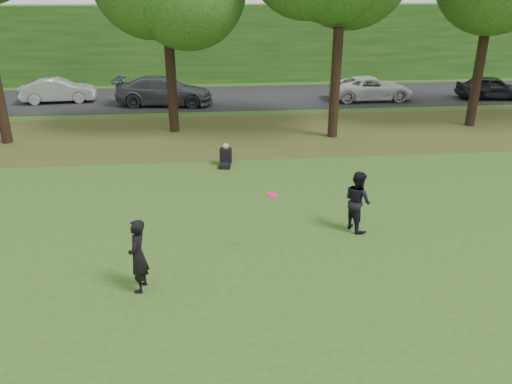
% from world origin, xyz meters
% --- Properties ---
extents(ground, '(120.00, 120.00, 0.00)m').
position_xyz_m(ground, '(0.00, 0.00, 0.00)').
color(ground, '#2E5119').
rests_on(ground, ground).
extents(leaf_litter, '(60.00, 7.00, 0.01)m').
position_xyz_m(leaf_litter, '(0.00, 13.00, 0.01)').
color(leaf_litter, '#463819').
rests_on(leaf_litter, ground).
extents(street, '(70.00, 7.00, 0.02)m').
position_xyz_m(street, '(0.00, 21.00, 0.01)').
color(street, black).
rests_on(street, ground).
extents(far_hedge, '(70.00, 3.00, 5.00)m').
position_xyz_m(far_hedge, '(0.00, 27.00, 2.50)').
color(far_hedge, '#194814').
rests_on(far_hedge, ground).
extents(player_left, '(0.49, 0.67, 1.68)m').
position_xyz_m(player_left, '(-3.11, 0.97, 0.84)').
color(player_left, black).
rests_on(player_left, ground).
extents(player_right, '(0.87, 0.98, 1.68)m').
position_xyz_m(player_right, '(2.46, 3.38, 0.84)').
color(player_right, black).
rests_on(player_right, ground).
extents(parked_cars, '(37.93, 3.59, 1.54)m').
position_xyz_m(parked_cars, '(-1.12, 19.61, 0.72)').
color(parked_cars, black).
rests_on(parked_cars, street).
extents(frisbee, '(0.34, 0.35, 0.10)m').
position_xyz_m(frisbee, '(-0.03, 2.18, 1.62)').
color(frisbee, '#EE1477').
rests_on(frisbee, ground).
extents(seated_person, '(0.53, 0.79, 0.83)m').
position_xyz_m(seated_person, '(-0.87, 8.96, 0.31)').
color(seated_person, black).
rests_on(seated_person, ground).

